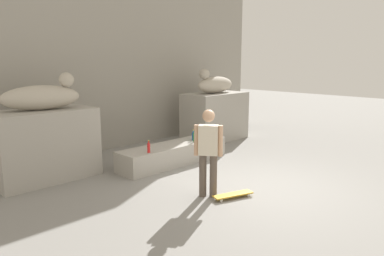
% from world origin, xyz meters
% --- Properties ---
extents(ground_plane, '(40.00, 40.00, 0.00)m').
position_xyz_m(ground_plane, '(0.00, 0.00, 0.00)').
color(ground_plane, gray).
extents(facade_wall, '(11.72, 0.60, 6.60)m').
position_xyz_m(facade_wall, '(0.00, 5.27, 3.30)').
color(facade_wall, '#9A958A').
rests_on(facade_wall, ground_plane).
extents(pedestal_left, '(2.10, 1.12, 1.52)m').
position_xyz_m(pedestal_left, '(-2.77, 3.61, 0.76)').
color(pedestal_left, '#A39E93').
rests_on(pedestal_left, ground_plane).
extents(pedestal_right, '(2.10, 1.12, 1.52)m').
position_xyz_m(pedestal_right, '(2.77, 3.61, 0.76)').
color(pedestal_right, '#A39E93').
rests_on(pedestal_right, ground_plane).
extents(statue_reclining_left, '(1.67, 0.83, 0.78)m').
position_xyz_m(statue_reclining_left, '(-2.74, 3.60, 1.80)').
color(statue_reclining_left, '#B6AC9A').
rests_on(statue_reclining_left, pedestal_left).
extents(statue_reclining_right, '(1.63, 0.66, 0.78)m').
position_xyz_m(statue_reclining_right, '(2.74, 3.60, 1.80)').
color(statue_reclining_right, '#B6AC9A').
rests_on(statue_reclining_right, pedestal_right).
extents(ledge_block, '(3.05, 0.76, 0.50)m').
position_xyz_m(ledge_block, '(0.00, 2.52, 0.25)').
color(ledge_block, '#A39E93').
rests_on(ledge_block, ground_plane).
extents(skater, '(0.37, 0.45, 1.67)m').
position_xyz_m(skater, '(-1.05, 0.40, 0.92)').
color(skater, brown).
rests_on(skater, ground_plane).
extents(skateboard, '(0.82, 0.45, 0.08)m').
position_xyz_m(skateboard, '(-0.78, 0.01, 0.06)').
color(skateboard, gold).
rests_on(skateboard, ground_plane).
extents(bottle_green, '(0.07, 0.07, 0.31)m').
position_xyz_m(bottle_green, '(0.51, 2.31, 0.63)').
color(bottle_green, '#1E722D').
rests_on(bottle_green, ledge_block).
extents(bottle_red, '(0.07, 0.07, 0.29)m').
position_xyz_m(bottle_red, '(-0.99, 2.27, 0.62)').
color(bottle_red, red).
rests_on(bottle_red, ledge_block).
extents(bottle_brown, '(0.06, 0.06, 0.32)m').
position_xyz_m(bottle_brown, '(1.36, 2.30, 0.63)').
color(bottle_brown, '#593314').
rests_on(bottle_brown, ledge_block).
extents(bottle_blue, '(0.07, 0.07, 0.27)m').
position_xyz_m(bottle_blue, '(0.64, 2.47, 0.61)').
color(bottle_blue, '#194C99').
rests_on(bottle_blue, ledge_block).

